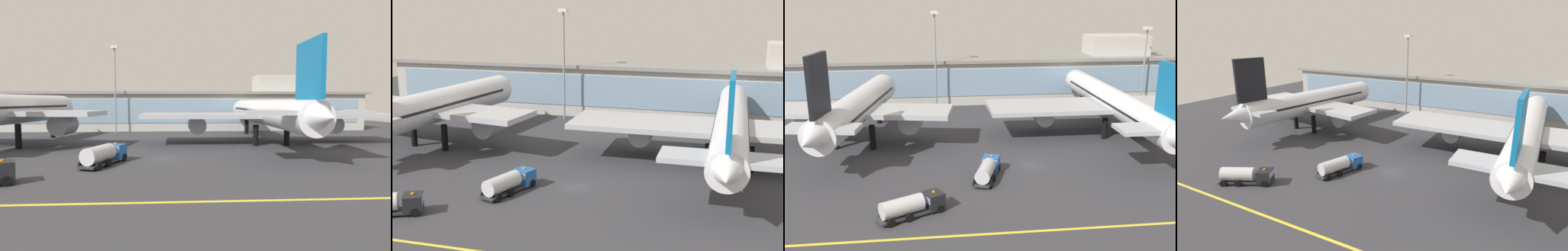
% 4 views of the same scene
% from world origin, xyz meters
% --- Properties ---
extents(ground_plane, '(180.00, 180.00, 0.00)m').
position_xyz_m(ground_plane, '(0.00, 0.00, 0.00)').
color(ground_plane, '#38383D').
extents(taxiway_centreline_stripe, '(144.00, 0.50, 0.01)m').
position_xyz_m(taxiway_centreline_stripe, '(0.00, -22.00, 0.01)').
color(taxiway_centreline_stripe, yellow).
rests_on(taxiway_centreline_stripe, ground).
extents(terminal_building, '(120.92, 14.00, 16.89)m').
position_xyz_m(terminal_building, '(1.90, 50.21, 6.35)').
color(terminal_building, beige).
rests_on(terminal_building, ground).
extents(airliner_near_left, '(36.57, 48.71, 19.57)m').
position_xyz_m(airliner_near_left, '(-30.52, 14.94, 7.17)').
color(airliner_near_left, black).
rests_on(airliner_near_left, ground).
extents(airliner_near_right, '(52.06, 58.44, 17.57)m').
position_xyz_m(airliner_near_right, '(20.83, 16.20, 6.39)').
color(airliner_near_right, black).
rests_on(airliner_near_right, ground).
extents(fuel_tanker_truck, '(5.34, 9.35, 2.90)m').
position_xyz_m(fuel_tanker_truck, '(-8.19, -4.46, 1.51)').
color(fuel_tanker_truck, black).
rests_on(fuel_tanker_truck, ground).
extents(apron_light_mast_west, '(1.80, 1.80, 23.98)m').
position_xyz_m(apron_light_mast_west, '(-14.96, 40.84, 15.66)').
color(apron_light_mast_west, gray).
rests_on(apron_light_mast_west, ground).
extents(apron_light_mast_centre, '(1.80, 1.80, 19.84)m').
position_xyz_m(apron_light_mast_centre, '(38.93, 41.49, 13.34)').
color(apron_light_mast_centre, gray).
rests_on(apron_light_mast_centre, ground).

